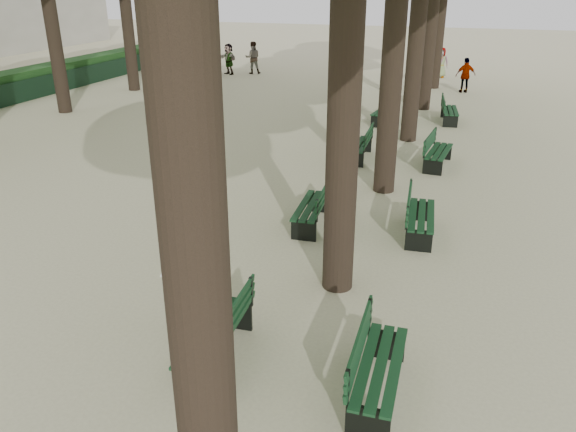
% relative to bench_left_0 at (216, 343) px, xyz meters
% --- Properties ---
extents(ground, '(120.00, 120.00, 0.00)m').
position_rel_bench_left_0_xyz_m(ground, '(-0.37, -0.49, -0.27)').
color(ground, beige).
rests_on(ground, ground).
extents(bench_left_0, '(0.67, 1.83, 0.92)m').
position_rel_bench_left_0_xyz_m(bench_left_0, '(0.00, 0.00, 0.00)').
color(bench_left_0, black).
rests_on(bench_left_0, ground).
extents(bench_left_1, '(0.69, 1.83, 0.92)m').
position_rel_bench_left_0_xyz_m(bench_left_1, '(-0.00, 4.86, 0.00)').
color(bench_left_1, black).
rests_on(bench_left_1, ground).
extents(bench_left_2, '(0.64, 1.82, 0.92)m').
position_rel_bench_left_0_xyz_m(bench_left_2, '(0.00, 9.94, 0.00)').
color(bench_left_2, black).
rests_on(bench_left_2, ground).
extents(bench_left_3, '(0.79, 1.86, 0.92)m').
position_rel_bench_left_0_xyz_m(bench_left_3, '(-0.00, 14.61, 0.00)').
color(bench_left_3, black).
rests_on(bench_left_3, ground).
extents(bench_right_0, '(0.61, 1.81, 0.92)m').
position_rel_bench_left_0_xyz_m(bench_right_0, '(2.27, -0.03, 0.00)').
color(bench_right_0, black).
rests_on(bench_right_0, ground).
extents(bench_right_1, '(0.70, 1.84, 0.92)m').
position_rel_bench_left_0_xyz_m(bench_right_1, '(2.27, 5.08, 0.00)').
color(bench_right_1, black).
rests_on(bench_right_1, ground).
extents(bench_right_2, '(0.74, 1.85, 0.92)m').
position_rel_bench_left_0_xyz_m(bench_right_2, '(2.27, 9.91, 0.00)').
color(bench_right_2, black).
rests_on(bench_right_2, ground).
extents(bench_right_3, '(0.77, 1.85, 0.92)m').
position_rel_bench_left_0_xyz_m(bench_right_3, '(2.27, 15.46, 0.00)').
color(bench_right_3, black).
rests_on(bench_right_3, ground).
extents(man_with_map, '(0.72, 0.78, 1.74)m').
position_rel_bench_left_0_xyz_m(man_with_map, '(-0.57, 0.42, 0.60)').
color(man_with_map, black).
rests_on(man_with_map, ground).
extents(pedestrian_e, '(1.46, 1.09, 1.64)m').
position_rel_bench_left_0_xyz_m(pedestrian_e, '(-9.96, 23.25, 0.55)').
color(pedestrian_e, '#262628').
rests_on(pedestrian_e, ground).
extents(pedestrian_c, '(0.98, 0.61, 1.58)m').
position_rel_bench_left_0_xyz_m(pedestrian_c, '(2.58, 21.72, 0.52)').
color(pedestrian_c, '#262628').
rests_on(pedestrian_c, ground).
extents(pedestrian_d, '(0.79, 0.39, 1.55)m').
position_rel_bench_left_0_xyz_m(pedestrian_d, '(1.21, 25.79, 0.50)').
color(pedestrian_d, '#262628').
rests_on(pedestrian_d, ground).
extents(pedestrian_a, '(0.90, 0.64, 1.72)m').
position_rel_bench_left_0_xyz_m(pedestrian_a, '(-8.79, 23.88, 0.59)').
color(pedestrian_a, '#262628').
rests_on(pedestrian_a, ground).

